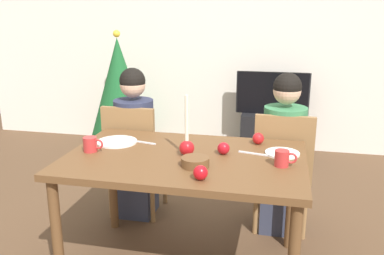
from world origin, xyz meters
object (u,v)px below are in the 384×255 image
(mug_right, at_px, (282,158))
(apple_by_left_plate, at_px, (223,148))
(dining_table, at_px, (185,169))
(apple_near_candle, at_px, (201,173))
(person_left_child, at_px, (135,146))
(candle_centerpiece, at_px, (187,144))
(apple_by_right_mug, at_px, (258,138))
(tv, at_px, (273,93))
(christmas_tree, at_px, (119,90))
(mug_left, at_px, (91,144))
(chair_right, at_px, (282,165))
(plate_right, at_px, (282,153))
(tv_stand, at_px, (270,134))
(person_right_child, at_px, (283,156))
(bowl_walnuts, at_px, (195,162))
(chair_left, at_px, (134,154))
(plate_left, at_px, (117,142))

(mug_right, height_order, apple_by_left_plate, mug_right)
(dining_table, distance_m, apple_near_candle, 0.38)
(person_left_child, height_order, apple_by_left_plate, person_left_child)
(candle_centerpiece, bearing_deg, apple_by_right_mug, 37.84)
(tv, height_order, christmas_tree, christmas_tree)
(dining_table, bearing_deg, mug_left, -176.08)
(person_left_child, distance_m, mug_right, 1.32)
(chair_right, bearing_deg, dining_table, -133.24)
(mug_left, distance_m, apple_by_right_mug, 1.05)
(chair_right, height_order, plate_right, chair_right)
(apple_near_candle, bearing_deg, tv, 83.96)
(apple_by_left_plate, bearing_deg, christmas_tree, 126.50)
(mug_left, relative_size, mug_right, 1.04)
(tv_stand, xyz_separation_m, tv, (0.00, 0.00, 0.47))
(dining_table, distance_m, person_right_child, 0.86)
(bowl_walnuts, relative_size, apple_near_candle, 2.05)
(chair_right, xyz_separation_m, tv, (-0.13, 1.69, 0.20))
(tv, relative_size, apple_near_candle, 10.45)
(mug_right, xyz_separation_m, apple_near_candle, (-0.40, -0.28, -0.01))
(person_left_child, bearing_deg, candle_centerpiece, -48.06)
(bowl_walnuts, height_order, apple_by_left_plate, apple_by_left_plate)
(tv, bearing_deg, person_left_child, -120.73)
(dining_table, xyz_separation_m, bowl_walnuts, (0.10, -0.15, 0.11))
(apple_by_left_plate, bearing_deg, tv_stand, 84.32)
(plate_right, bearing_deg, apple_by_left_plate, -167.16)
(dining_table, height_order, chair_left, chair_left)
(mug_right, bearing_deg, plate_left, 169.32)
(person_left_child, bearing_deg, apple_by_right_mug, -18.14)
(person_left_child, height_order, tv, person_left_child)
(dining_table, height_order, person_left_child, person_left_child)
(tv_stand, distance_m, tv, 0.47)
(tv, xyz_separation_m, bowl_walnuts, (-0.34, -2.45, 0.07))
(christmas_tree, xyz_separation_m, bowl_walnuts, (1.35, -2.22, 0.06))
(mug_left, bearing_deg, chair_left, 87.75)
(christmas_tree, bearing_deg, person_right_child, -38.12)
(chair_right, distance_m, plate_left, 1.18)
(apple_near_candle, bearing_deg, plate_left, 143.47)
(person_left_child, relative_size, plate_left, 4.51)
(christmas_tree, bearing_deg, bowl_walnuts, -58.71)
(chair_right, bearing_deg, christmas_tree, 141.26)
(chair_left, height_order, person_left_child, person_left_child)
(bowl_walnuts, distance_m, apple_by_left_plate, 0.26)
(candle_centerpiece, bearing_deg, chair_right, 46.30)
(candle_centerpiece, bearing_deg, mug_left, -174.32)
(christmas_tree, bearing_deg, tv, 7.68)
(plate_right, bearing_deg, bowl_walnuts, -146.33)
(tv_stand, bearing_deg, apple_by_right_mug, -90.93)
(dining_table, height_order, plate_left, plate_left)
(tv, xyz_separation_m, mug_right, (0.12, -2.34, 0.09))
(apple_near_candle, bearing_deg, mug_right, 35.21)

